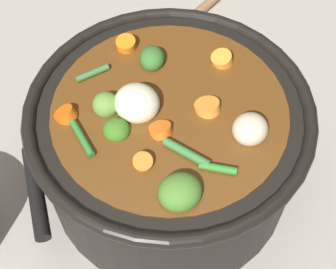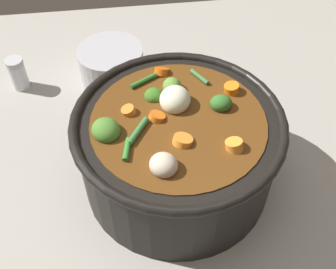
# 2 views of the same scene
# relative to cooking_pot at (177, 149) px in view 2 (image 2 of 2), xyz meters

# --- Properties ---
(ground_plane) EXTENTS (1.10, 1.10, 0.00)m
(ground_plane) POSITION_rel_cooking_pot_xyz_m (0.00, 0.00, -0.08)
(ground_plane) COLOR #9E998E
(cooking_pot) EXTENTS (0.32, 0.32, 0.17)m
(cooking_pot) POSITION_rel_cooking_pot_xyz_m (0.00, 0.00, 0.00)
(cooking_pot) COLOR black
(cooking_pot) RESTS_ON ground_plane
(salt_shaker) EXTENTS (0.04, 0.04, 0.07)m
(salt_shaker) POSITION_rel_cooking_pot_xyz_m (-0.27, -0.28, -0.04)
(salt_shaker) COLOR silver
(salt_shaker) RESTS_ON ground_plane
(small_saucepan) EXTENTS (0.21, 0.16, 0.07)m
(small_saucepan) POSITION_rel_cooking_pot_xyz_m (-0.27, -0.09, -0.04)
(small_saucepan) COLOR #ADADB2
(small_saucepan) RESTS_ON ground_plane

